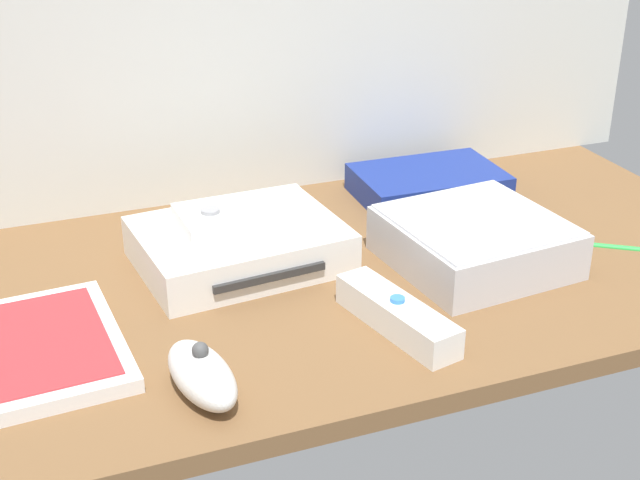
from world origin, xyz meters
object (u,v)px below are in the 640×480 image
game_case (43,348)px  remote_classic_pad (247,215)px  network_router (428,183)px  remote_nunchuk (202,375)px  mini_computer (475,241)px  remote_wand (397,315)px  stylus_pen (598,243)px  game_console (239,245)px

game_case → remote_classic_pad: (22.58, 11.29, 4.65)cm
network_router → remote_nunchuk: size_ratio=1.73×
mini_computer → remote_wand: mini_computer is taller
mini_computer → game_case: (-45.03, -2.00, -1.88)cm
mini_computer → remote_wand: size_ratio=1.22×
network_router → remote_wand: bearing=-120.7°
stylus_pen → game_console: bearing=165.1°
remote_classic_pad → remote_wand: bearing=-66.8°
stylus_pen → remote_nunchuk: bearing=-166.3°
mini_computer → remote_classic_pad: (-22.45, 9.29, 2.77)cm
game_console → remote_wand: 20.81cm
game_case → network_router: bearing=19.2°
game_console → remote_wand: (9.85, -18.32, -0.69)cm
mini_computer → remote_nunchuk: (-33.20, -13.10, -0.60)cm
remote_classic_pad → stylus_pen: size_ratio=1.63×
network_router → mini_computer: bearing=-100.6°
game_case → remote_nunchuk: 16.27cm
remote_wand → remote_classic_pad: 20.97cm
game_console → stylus_pen: game_console is taller
remote_classic_pad → remote_nunchuk: bearing=-117.8°
game_console → stylus_pen: (38.67, -10.31, -1.85)cm
mini_computer → remote_nunchuk: mini_computer is taller
game_case → network_router: 53.20cm
network_router → remote_nunchuk: (-37.24, -31.63, 0.34)cm
game_case → remote_classic_pad: remote_classic_pad is taller
game_console → remote_nunchuk: remote_nunchuk is taller
game_case → network_router: network_router is taller
remote_nunchuk → stylus_pen: bearing=3.8°
mini_computer → remote_classic_pad: size_ratio=1.26×
mini_computer → stylus_pen: 15.41cm
game_case → stylus_pen: size_ratio=2.20×
network_router → game_console: bearing=-159.2°
game_console → stylus_pen: size_ratio=2.49×
game_console → game_case: 24.21cm
remote_wand → remote_nunchuk: 19.93cm
mini_computer → remote_wand: bearing=-145.6°
game_console → remote_wand: game_console is taller
game_case → stylus_pen: 60.21cm
network_router → stylus_pen: network_router is taller
game_console → mini_computer: size_ratio=1.21×
game_console → mini_computer: bearing=-26.4°
game_console → game_case: size_ratio=1.13×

